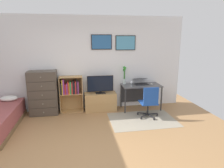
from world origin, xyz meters
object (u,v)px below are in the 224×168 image
at_px(bookshelf, 70,91).
at_px(office_chair, 149,101).
at_px(wine_glass, 131,82).
at_px(laptop, 141,82).
at_px(dresser, 43,93).
at_px(television, 100,85).
at_px(bamboo_vase, 124,74).
at_px(computer_mouse, 151,84).
at_px(tv_stand, 100,102).
at_px(desk, 140,89).

distance_m(bookshelf, office_chair, 2.22).
height_order(office_chair, wine_glass, wine_glass).
relative_size(bookshelf, laptop, 2.40).
height_order(dresser, television, dresser).
bearing_deg(bookshelf, television, -4.40).
height_order(dresser, bamboo_vase, bamboo_vase).
bearing_deg(computer_mouse, laptop, 152.66).
height_order(dresser, office_chair, dresser).
height_order(television, laptop, television).
bearing_deg(bookshelf, office_chair, -22.19).
bearing_deg(bookshelf, laptop, -0.19).
relative_size(laptop, bamboo_vase, 0.81).
relative_size(tv_stand, desk, 0.80).
height_order(office_chair, bamboo_vase, bamboo_vase).
height_order(bookshelf, desk, bookshelf).
xyz_separation_m(desk, laptop, (0.03, 0.05, 0.20)).
distance_m(bookshelf, bamboo_vase, 1.63).
bearing_deg(desk, wine_glass, -151.55).
relative_size(dresser, bamboo_vase, 2.29).
bearing_deg(desk, dresser, 179.96).
distance_m(bookshelf, television, 0.86).
xyz_separation_m(tv_stand, bamboo_vase, (0.73, 0.09, 0.77)).
xyz_separation_m(laptop, bamboo_vase, (-0.49, 0.06, 0.23)).
bearing_deg(dresser, tv_stand, 0.55).
bearing_deg(laptop, dresser, -179.14).
bearing_deg(bamboo_vase, office_chair, -62.17).
bearing_deg(tv_stand, television, -90.00).
distance_m(office_chair, computer_mouse, 0.80).
bearing_deg(wine_glass, television, 168.74).
relative_size(office_chair, computer_mouse, 8.27).
bearing_deg(wine_glass, laptop, 32.69).
relative_size(dresser, wine_glass, 6.77).
height_order(office_chair, computer_mouse, office_chair).
xyz_separation_m(computer_mouse, bamboo_vase, (-0.78, 0.21, 0.28)).
bearing_deg(wine_glass, desk, 28.45).
bearing_deg(television, dresser, 179.74).
distance_m(television, wine_glass, 0.89).
relative_size(dresser, computer_mouse, 11.72).
distance_m(television, laptop, 1.23).
relative_size(television, desk, 0.66).
bearing_deg(bamboo_vase, computer_mouse, -14.81).
bearing_deg(wine_glass, office_chair, -60.71).
height_order(bookshelf, laptop, bookshelf).
height_order(bookshelf, office_chair, bookshelf).
bearing_deg(computer_mouse, office_chair, -114.35).
height_order(desk, wine_glass, wine_glass).
height_order(desk, office_chair, office_chair).
height_order(laptop, computer_mouse, laptop).
bearing_deg(laptop, bookshelf, 179.63).
bearing_deg(tv_stand, office_chair, -33.41).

